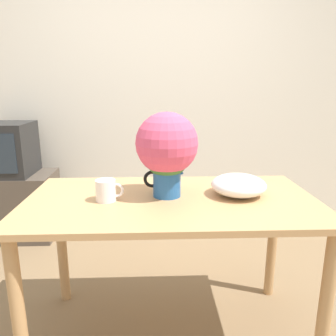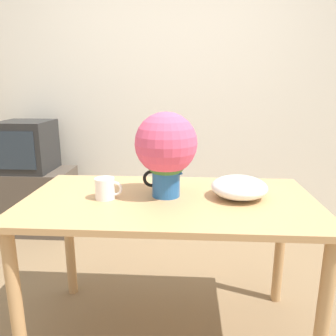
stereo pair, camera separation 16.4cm
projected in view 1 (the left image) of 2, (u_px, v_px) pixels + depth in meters
name	position (u px, v px, depth m)	size (l,w,h in m)	color
ground_plane	(156.00, 336.00, 1.81)	(12.00, 12.00, 0.00)	#7F6647
wall_back	(154.00, 90.00, 3.16)	(8.00, 0.05, 2.60)	silver
table	(170.00, 219.00, 1.67)	(1.45, 0.79, 0.80)	tan
flower_vase	(166.00, 149.00, 1.62)	(0.31, 0.31, 0.43)	#235B9E
coffee_mug	(105.00, 191.00, 1.59)	(0.14, 0.10, 0.11)	white
white_bowl	(238.00, 185.00, 1.67)	(0.28, 0.28, 0.11)	white
tv_stand	(13.00, 205.00, 2.95)	(0.75, 0.45, 0.59)	#4C4238
tv_set	(5.00, 149.00, 2.82)	(0.44, 0.44, 0.45)	black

